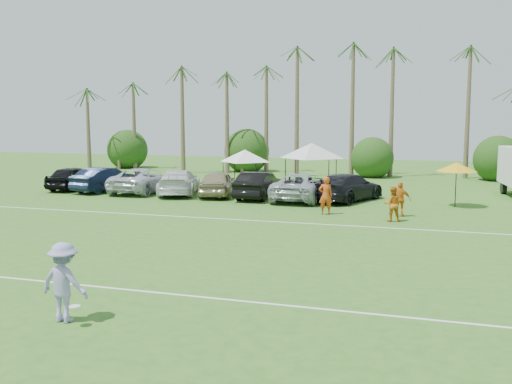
% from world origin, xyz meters
% --- Properties ---
extents(ground, '(120.00, 120.00, 0.00)m').
position_xyz_m(ground, '(0.00, 0.00, 0.00)').
color(ground, '#34651E').
rests_on(ground, ground).
extents(field_lines, '(80.00, 12.10, 0.01)m').
position_xyz_m(field_lines, '(0.00, 8.00, 0.01)').
color(field_lines, white).
rests_on(field_lines, ground).
extents(palm_tree_0, '(2.40, 2.40, 8.90)m').
position_xyz_m(palm_tree_0, '(-22.00, 38.00, 7.48)').
color(palm_tree_0, brown).
rests_on(palm_tree_0, ground).
extents(palm_tree_1, '(2.40, 2.40, 9.90)m').
position_xyz_m(palm_tree_1, '(-17.00, 38.00, 8.35)').
color(palm_tree_1, brown).
rests_on(palm_tree_1, ground).
extents(palm_tree_2, '(2.40, 2.40, 10.90)m').
position_xyz_m(palm_tree_2, '(-12.00, 38.00, 9.21)').
color(palm_tree_2, brown).
rests_on(palm_tree_2, ground).
extents(palm_tree_3, '(2.40, 2.40, 11.90)m').
position_xyz_m(palm_tree_3, '(-8.00, 38.00, 10.06)').
color(palm_tree_3, brown).
rests_on(palm_tree_3, ground).
extents(palm_tree_4, '(2.40, 2.40, 8.90)m').
position_xyz_m(palm_tree_4, '(-4.00, 38.00, 7.48)').
color(palm_tree_4, brown).
rests_on(palm_tree_4, ground).
extents(palm_tree_5, '(2.40, 2.40, 9.90)m').
position_xyz_m(palm_tree_5, '(0.00, 38.00, 8.35)').
color(palm_tree_5, brown).
rests_on(palm_tree_5, ground).
extents(palm_tree_6, '(2.40, 2.40, 10.90)m').
position_xyz_m(palm_tree_6, '(4.00, 38.00, 9.21)').
color(palm_tree_6, brown).
rests_on(palm_tree_6, ground).
extents(palm_tree_7, '(2.40, 2.40, 11.90)m').
position_xyz_m(palm_tree_7, '(8.00, 38.00, 10.06)').
color(palm_tree_7, brown).
rests_on(palm_tree_7, ground).
extents(palm_tree_8, '(2.40, 2.40, 8.90)m').
position_xyz_m(palm_tree_8, '(13.00, 38.00, 7.48)').
color(palm_tree_8, brown).
rests_on(palm_tree_8, ground).
extents(bush_tree_0, '(4.00, 4.00, 4.00)m').
position_xyz_m(bush_tree_0, '(-19.00, 39.00, 1.80)').
color(bush_tree_0, brown).
rests_on(bush_tree_0, ground).
extents(bush_tree_1, '(4.00, 4.00, 4.00)m').
position_xyz_m(bush_tree_1, '(-6.00, 39.00, 1.80)').
color(bush_tree_1, brown).
rests_on(bush_tree_1, ground).
extents(bush_tree_2, '(4.00, 4.00, 4.00)m').
position_xyz_m(bush_tree_2, '(6.00, 39.00, 1.80)').
color(bush_tree_2, brown).
rests_on(bush_tree_2, ground).
extents(bush_tree_3, '(4.00, 4.00, 4.00)m').
position_xyz_m(bush_tree_3, '(16.00, 39.00, 1.80)').
color(bush_tree_3, brown).
rests_on(bush_tree_3, ground).
extents(sideline_player_a, '(0.84, 0.69, 1.98)m').
position_xyz_m(sideline_player_a, '(5.75, 16.91, 0.99)').
color(sideline_player_a, '#CF4B17').
rests_on(sideline_player_a, ground).
extents(sideline_player_b, '(0.94, 0.80, 1.71)m').
position_xyz_m(sideline_player_b, '(9.21, 15.82, 0.86)').
color(sideline_player_b, '#CA6D16').
rests_on(sideline_player_b, ground).
extents(sideline_player_c, '(1.07, 0.51, 1.78)m').
position_xyz_m(sideline_player_c, '(9.50, 17.38, 0.89)').
color(sideline_player_c, orange).
rests_on(sideline_player_c, ground).
extents(canopy_tent_left, '(3.90, 3.90, 3.16)m').
position_xyz_m(canopy_tent_left, '(-2.34, 27.88, 2.71)').
color(canopy_tent_left, black).
rests_on(canopy_tent_left, ground).
extents(canopy_tent_right, '(4.69, 4.69, 3.80)m').
position_xyz_m(canopy_tent_right, '(2.69, 27.92, 3.26)').
color(canopy_tent_right, black).
rests_on(canopy_tent_right, ground).
extents(market_umbrella, '(2.27, 2.27, 2.52)m').
position_xyz_m(market_umbrella, '(12.29, 21.67, 2.26)').
color(market_umbrella, black).
rests_on(market_umbrella, ground).
extents(frisbee_player, '(1.31, 0.81, 1.96)m').
position_xyz_m(frisbee_player, '(2.59, -0.74, 0.98)').
color(frisbee_player, '#958ECA').
rests_on(frisbee_player, ground).
extents(parked_car_0, '(2.33, 5.03, 1.67)m').
position_xyz_m(parked_car_0, '(-13.25, 22.22, 0.83)').
color(parked_car_0, black).
rests_on(parked_car_0, ground).
extents(parked_car_1, '(2.77, 5.32, 1.67)m').
position_xyz_m(parked_car_1, '(-10.48, 21.92, 0.83)').
color(parked_car_1, black).
rests_on(parked_car_1, ground).
extents(parked_car_2, '(2.93, 6.07, 1.67)m').
position_xyz_m(parked_car_2, '(-7.71, 22.20, 0.83)').
color(parked_car_2, silver).
rests_on(parked_car_2, ground).
extents(parked_car_3, '(3.92, 6.18, 1.67)m').
position_xyz_m(parked_car_3, '(-4.95, 21.92, 0.83)').
color(parked_car_3, silver).
rests_on(parked_car_3, ground).
extents(parked_car_4, '(2.92, 5.19, 1.67)m').
position_xyz_m(parked_car_4, '(-2.18, 21.92, 0.83)').
color(parked_car_4, tan).
rests_on(parked_car_4, ground).
extents(parked_car_5, '(1.78, 5.06, 1.67)m').
position_xyz_m(parked_car_5, '(0.59, 21.79, 0.83)').
color(parked_car_5, black).
rests_on(parked_car_5, ground).
extents(parked_car_6, '(2.83, 6.03, 1.67)m').
position_xyz_m(parked_car_6, '(3.36, 21.70, 0.83)').
color(parked_car_6, '#ABAFB7').
rests_on(parked_car_6, ground).
extents(parked_car_7, '(4.28, 6.20, 1.67)m').
position_xyz_m(parked_car_7, '(6.12, 22.26, 0.83)').
color(parked_car_7, black).
rests_on(parked_car_7, ground).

